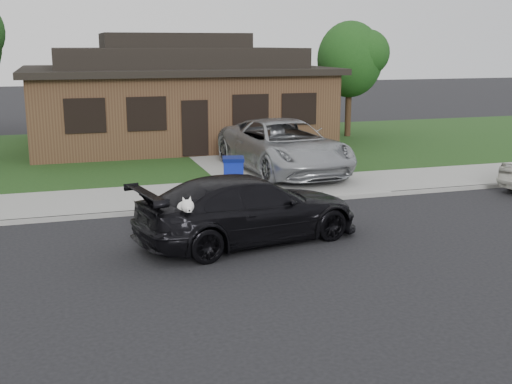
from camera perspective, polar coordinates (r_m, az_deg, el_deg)
name	(u,v)px	position (r m, az deg, el deg)	size (l,w,h in m)	color
ground	(116,260)	(13.53, -12.37, -5.97)	(120.00, 120.00, 0.00)	black
sidewalk	(99,202)	(18.32, -13.78, -0.85)	(60.00, 3.00, 0.12)	gray
curb	(103,215)	(16.86, -13.45, -2.02)	(60.00, 0.12, 0.12)	gray
lawn	(85,155)	(26.15, -14.93, 3.18)	(60.00, 13.00, 0.13)	#193814
driveway	(253,160)	(24.20, -0.26, 2.87)	(4.50, 13.00, 0.14)	gray
sedan	(249,209)	(14.28, -0.67, -1.51)	(5.49, 3.17, 1.50)	black
minivan	(284,146)	(21.57, 2.48, 4.12)	(2.86, 6.21, 1.73)	#A1A4A8
recycling_bin	(233,174)	(18.66, -2.02, 1.58)	(0.74, 0.74, 1.02)	#0D1F99
house	(175,96)	(28.30, -7.18, 8.46)	(12.60, 8.60, 4.65)	#422B1C
tree_1	(354,58)	(30.17, 8.66, 11.69)	(3.15, 3.00, 5.25)	#332114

